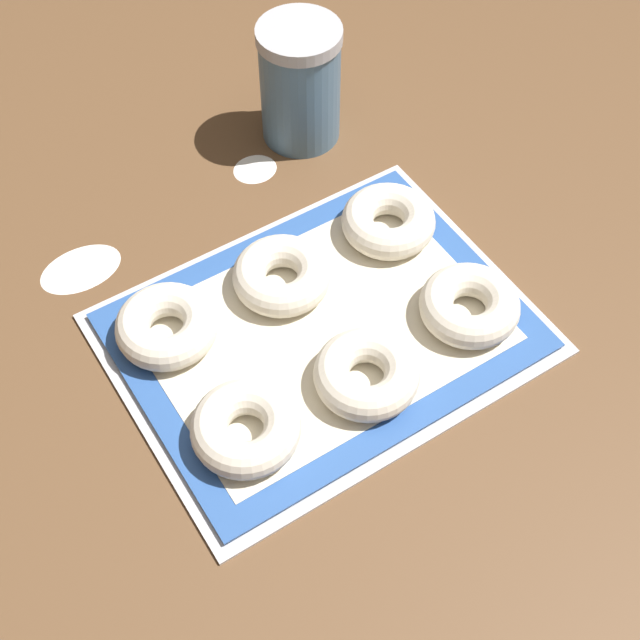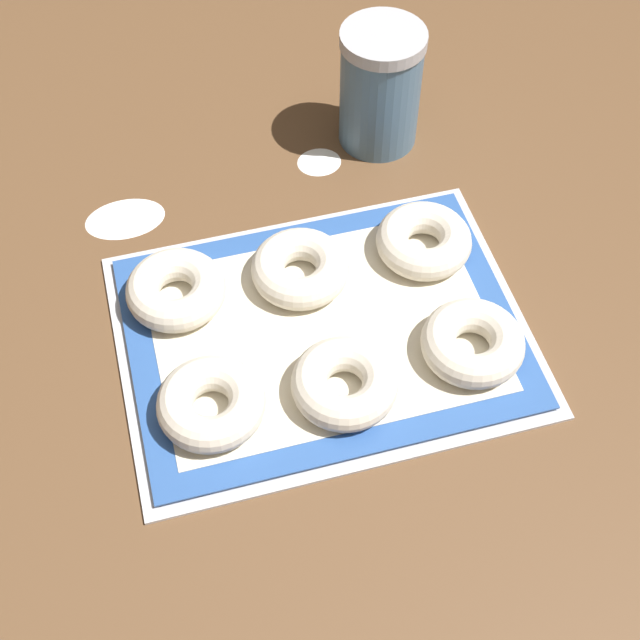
# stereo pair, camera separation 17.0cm
# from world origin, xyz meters

# --- Properties ---
(ground_plane) EXTENTS (2.80, 2.80, 0.00)m
(ground_plane) POSITION_xyz_m (0.00, 0.00, 0.00)
(ground_plane) COLOR brown
(baking_tray) EXTENTS (0.44, 0.34, 0.01)m
(baking_tray) POSITION_xyz_m (-0.00, -0.02, 0.00)
(baking_tray) COLOR silver
(baking_tray) RESTS_ON ground_plane
(baking_mat) EXTENTS (0.42, 0.31, 0.00)m
(baking_mat) POSITION_xyz_m (-0.00, -0.02, 0.01)
(baking_mat) COLOR #2D569E
(baking_mat) RESTS_ON baking_tray
(bagel_front_left) EXTENTS (0.11, 0.11, 0.04)m
(bagel_front_left) POSITION_xyz_m (-0.14, -0.09, 0.03)
(bagel_front_left) COLOR silver
(bagel_front_left) RESTS_ON baking_mat
(bagel_front_center) EXTENTS (0.11, 0.11, 0.04)m
(bagel_front_center) POSITION_xyz_m (0.00, -0.10, 0.03)
(bagel_front_center) COLOR silver
(bagel_front_center) RESTS_ON baking_mat
(bagel_front_right) EXTENTS (0.11, 0.11, 0.04)m
(bagel_front_right) POSITION_xyz_m (0.14, -0.09, 0.03)
(bagel_front_right) COLOR silver
(bagel_front_right) RESTS_ON baking_mat
(bagel_back_left) EXTENTS (0.11, 0.11, 0.04)m
(bagel_back_left) POSITION_xyz_m (-0.14, 0.06, 0.03)
(bagel_back_left) COLOR silver
(bagel_back_left) RESTS_ON baking_mat
(bagel_back_center) EXTENTS (0.11, 0.11, 0.04)m
(bagel_back_center) POSITION_xyz_m (-0.01, 0.06, 0.03)
(bagel_back_center) COLOR silver
(bagel_back_center) RESTS_ON baking_mat
(bagel_back_right) EXTENTS (0.11, 0.11, 0.04)m
(bagel_back_right) POSITION_xyz_m (0.14, 0.06, 0.03)
(bagel_back_right) COLOR silver
(bagel_back_right) RESTS_ON baking_mat
(flour_canister) EXTENTS (0.10, 0.10, 0.16)m
(flour_canister) POSITION_xyz_m (0.15, 0.27, 0.08)
(flour_canister) COLOR slate
(flour_canister) RESTS_ON ground_plane
(flour_patch_near) EXTENTS (0.06, 0.05, 0.00)m
(flour_patch_near) POSITION_xyz_m (0.07, 0.24, 0.00)
(flour_patch_near) COLOR white
(flour_patch_near) RESTS_ON ground_plane
(flour_patch_far) EXTENTS (0.10, 0.07, 0.00)m
(flour_patch_far) POSITION_xyz_m (-0.19, 0.21, 0.00)
(flour_patch_far) COLOR white
(flour_patch_far) RESTS_ON ground_plane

